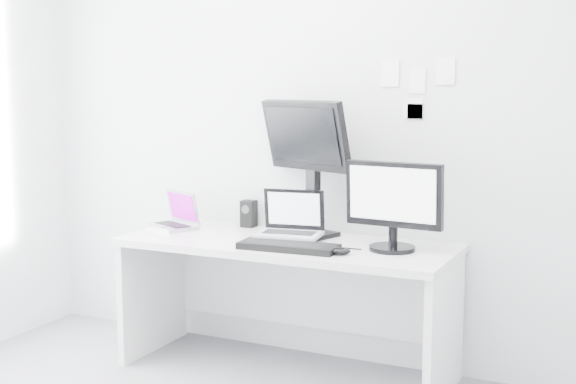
{
  "coord_description": "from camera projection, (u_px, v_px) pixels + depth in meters",
  "views": [
    {
      "loc": [
        1.79,
        -2.47,
        1.57
      ],
      "look_at": [
        0.02,
        1.23,
        1.0
      ],
      "focal_mm": 49.09,
      "sensor_mm": 36.0,
      "label": 1
    }
  ],
  "objects": [
    {
      "name": "speaker",
      "position": [
        249.0,
        214.0,
        4.61
      ],
      "size": [
        0.08,
        0.08,
        0.16
      ],
      "primitive_type": "cube",
      "rotation": [
        0.0,
        0.0,
        0.03
      ],
      "color": "black",
      "rests_on": "desk"
    },
    {
      "name": "wall_note_3",
      "position": [
        413.0,
        111.0,
        4.17
      ],
      "size": [
        0.11,
        0.0,
        0.08
      ],
      "primitive_type": "cube",
      "color": "white",
      "rests_on": "back_wall"
    },
    {
      "name": "dell_laptop",
      "position": [
        289.0,
        216.0,
        4.17
      ],
      "size": [
        0.37,
        0.31,
        0.28
      ],
      "primitive_type": "cube",
      "rotation": [
        0.0,
        0.0,
        0.16
      ],
      "color": "#A7A9AE",
      "rests_on": "desk"
    },
    {
      "name": "wall_note_0",
      "position": [
        390.0,
        73.0,
        4.2
      ],
      "size": [
        0.1,
        0.0,
        0.14
      ],
      "primitive_type": "cube",
      "color": "white",
      "rests_on": "back_wall"
    },
    {
      "name": "wall_note_1",
      "position": [
        417.0,
        81.0,
        4.14
      ],
      "size": [
        0.09,
        0.0,
        0.13
      ],
      "primitive_type": "cube",
      "color": "white",
      "rests_on": "back_wall"
    },
    {
      "name": "back_wall",
      "position": [
        313.0,
        122.0,
        4.43
      ],
      "size": [
        3.6,
        0.0,
        3.6
      ],
      "primitive_type": "plane",
      "rotation": [
        1.57,
        0.0,
        0.0
      ],
      "color": "silver",
      "rests_on": "ground"
    },
    {
      "name": "macbook",
      "position": [
        170.0,
        209.0,
        4.57
      ],
      "size": [
        0.36,
        0.33,
        0.22
      ],
      "primitive_type": "cube",
      "rotation": [
        0.0,
        0.0,
        -0.43
      ],
      "color": "#AFAFB4",
      "rests_on": "desk"
    },
    {
      "name": "wall_note_4",
      "position": [
        415.0,
        108.0,
        4.16
      ],
      "size": [
        0.09,
        0.0,
        0.11
      ],
      "primitive_type": "cube",
      "color": "white",
      "rests_on": "back_wall"
    },
    {
      "name": "samsung_monitor",
      "position": [
        393.0,
        205.0,
        3.94
      ],
      "size": [
        0.53,
        0.27,
        0.47
      ],
      "primitive_type": "cube",
      "rotation": [
        0.0,
        0.0,
        -0.08
      ],
      "color": "black",
      "rests_on": "desk"
    },
    {
      "name": "mouse",
      "position": [
        339.0,
        251.0,
        3.87
      ],
      "size": [
        0.13,
        0.1,
        0.04
      ],
      "primitive_type": "ellipsoid",
      "rotation": [
        0.0,
        0.0,
        0.24
      ],
      "color": "black",
      "rests_on": "desk"
    },
    {
      "name": "desk",
      "position": [
        286.0,
        307.0,
        4.26
      ],
      "size": [
        1.8,
        0.7,
        0.73
      ],
      "primitive_type": "cube",
      "color": "silver",
      "rests_on": "ground"
    },
    {
      "name": "rear_monitor",
      "position": [
        309.0,
        167.0,
        4.31
      ],
      "size": [
        0.6,
        0.38,
        0.77
      ],
      "primitive_type": "cube",
      "rotation": [
        0.0,
        0.0,
        -0.35
      ],
      "color": "black",
      "rests_on": "desk"
    },
    {
      "name": "wall_note_2",
      "position": [
        445.0,
        71.0,
        4.07
      ],
      "size": [
        0.1,
        0.0,
        0.14
      ],
      "primitive_type": "cube",
      "color": "white",
      "rests_on": "back_wall"
    },
    {
      "name": "keyboard",
      "position": [
        288.0,
        247.0,
        3.99
      ],
      "size": [
        0.52,
        0.21,
        0.03
      ],
      "primitive_type": "cube",
      "rotation": [
        0.0,
        0.0,
        0.06
      ],
      "color": "black",
      "rests_on": "desk"
    }
  ]
}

